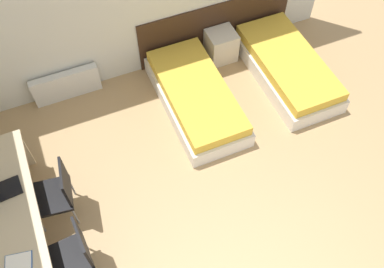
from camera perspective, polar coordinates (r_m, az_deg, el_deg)
The scene contains 9 objects.
headboard_panel at distance 7.02m, azimuth 3.14°, elevation 14.04°, with size 2.57×0.03×0.89m.
bed_near_window at distance 6.32m, azimuth 0.56°, elevation 4.94°, with size 0.93×1.98×0.42m.
bed_near_door at distance 6.88m, azimuth 12.57°, elevation 8.67°, with size 0.93×1.98×0.42m.
nightstand at distance 6.99m, azimuth 3.89°, elevation 11.68°, with size 0.45×0.41×0.51m.
radiator at distance 6.69m, azimuth -16.40°, elevation 6.26°, with size 1.00×0.12×0.48m.
desk at distance 5.16m, azimuth -22.00°, elevation -12.23°, with size 0.55×2.59×0.76m.
chair_near_laptop at distance 5.37m, azimuth -17.64°, elevation -7.45°, with size 0.54×0.54×0.93m.
chair_near_notebook at distance 5.00m, azimuth -15.59°, elevation -15.21°, with size 0.51×0.51×0.93m.
open_notebook at distance 4.86m, azimuth -22.14°, elevation -15.78°, with size 0.31×0.28×0.02m.
Camera 1 is at (-1.21, -0.63, 5.08)m, focal length 40.00 mm.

